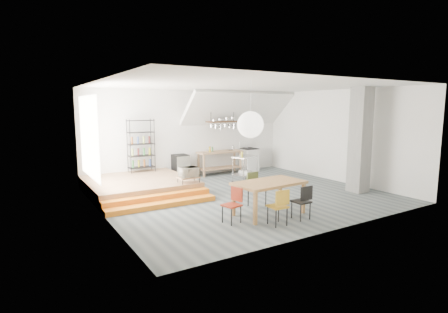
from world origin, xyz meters
TOP-DOWN VIEW (x-y plane):
  - floor at (0.00, 0.00)m, footprint 8.00×8.00m
  - wall_back at (0.00, 3.50)m, footprint 8.00×0.04m
  - wall_left at (-4.00, 0.00)m, footprint 0.04×7.00m
  - wall_right at (4.00, 0.00)m, footprint 0.04×7.00m
  - ceiling at (0.00, 0.00)m, footprint 8.00×7.00m
  - slope_ceiling at (1.80, 2.90)m, footprint 4.40×1.44m
  - window_pane at (-3.98, 1.50)m, footprint 0.02×2.50m
  - platform at (-2.50, 2.00)m, footprint 3.00×3.00m
  - step_lower at (-2.50, 0.05)m, footprint 3.00×0.35m
  - step_upper at (-2.50, 0.40)m, footprint 3.00×0.35m
  - concrete_column at (3.30, -1.50)m, footprint 0.50×0.50m
  - kitchen_counter at (1.10, 3.15)m, footprint 1.80×0.60m
  - stove at (2.50, 3.16)m, footprint 0.60×0.60m
  - pot_rack at (1.13, 2.92)m, footprint 1.20×0.50m
  - wire_shelving at (-2.00, 3.20)m, footprint 0.88×0.38m
  - microwave_shelf at (-1.40, 0.75)m, footprint 0.60×0.40m
  - paper_lantern at (-1.12, -1.93)m, footprint 0.60×0.60m
  - dining_table at (-0.52, -1.90)m, footprint 1.76×1.06m
  - chair_mustard at (-0.86, -2.68)m, footprint 0.39×0.39m
  - chair_black at (-0.11, -2.63)m, footprint 0.38×0.38m
  - chair_olive at (-0.36, -1.12)m, footprint 0.45×0.45m
  - chair_red at (-1.58, -1.95)m, footprint 0.43×0.43m
  - rolling_cart at (1.10, 1.43)m, footprint 1.05×0.82m
  - mini_fridge at (-0.55, 3.20)m, footprint 0.52×0.52m
  - microwave at (-1.40, 0.75)m, footprint 0.52×0.36m
  - bowl at (1.52, 3.10)m, footprint 0.22×0.22m

SIDE VIEW (x-z plane):
  - floor at x=0.00m, z-range 0.00..0.00m
  - step_lower at x=-2.50m, z-range 0.00..0.13m
  - step_upper at x=-2.50m, z-range 0.00..0.27m
  - platform at x=-2.50m, z-range 0.00..0.40m
  - mini_fridge at x=-0.55m, z-range 0.00..0.88m
  - chair_red at x=-1.58m, z-range 0.08..0.87m
  - stove at x=2.50m, z-range -0.11..1.07m
  - chair_black at x=-0.11m, z-range 0.08..0.89m
  - chair_mustard at x=-0.86m, z-range 0.08..0.90m
  - chair_olive at x=-0.36m, z-range 0.09..0.98m
  - microwave_shelf at x=-1.40m, z-range 0.46..0.63m
  - rolling_cart at x=1.10m, z-range 0.14..1.06m
  - kitchen_counter at x=1.10m, z-range 0.17..1.08m
  - microwave at x=-1.40m, z-range 0.56..0.85m
  - dining_table at x=-0.52m, z-range 0.32..1.13m
  - bowl at x=1.52m, z-range 0.91..0.96m
  - wire_shelving at x=-2.00m, z-range 0.43..2.23m
  - wall_back at x=0.00m, z-range 0.00..3.20m
  - wall_left at x=-4.00m, z-range 0.00..3.20m
  - wall_right at x=4.00m, z-range 0.00..3.20m
  - concrete_column at x=3.30m, z-range 0.00..3.20m
  - window_pane at x=-3.98m, z-range 0.70..2.90m
  - pot_rack at x=1.13m, z-range 1.26..2.69m
  - paper_lantern at x=-1.12m, z-range 1.90..2.50m
  - slope_ceiling at x=1.80m, z-range 1.89..3.21m
  - ceiling at x=0.00m, z-range 3.19..3.21m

